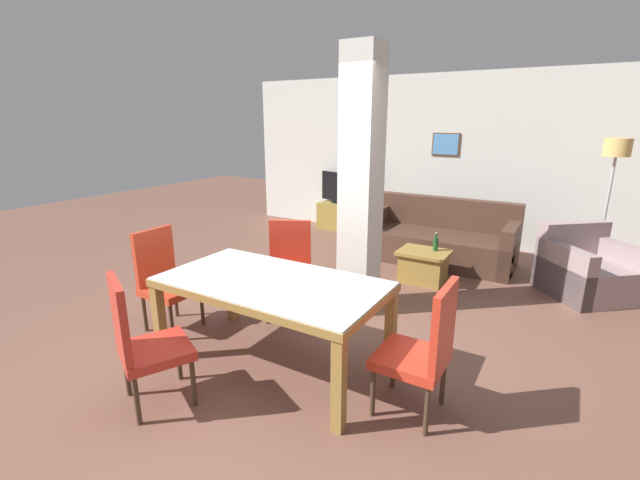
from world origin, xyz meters
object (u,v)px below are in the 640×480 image
object	(u,v)px
dining_chair_near_left	(142,340)
coffee_table	(423,266)
sofa	(439,241)
tv_screen	(344,189)
tv_stand	(343,217)
armchair	(587,271)
dining_chair_head_left	(165,277)
dining_chair_far_left	(289,266)
bottle	(436,244)
dining_table	(272,296)
dining_chair_head_right	(424,347)
floor_lamp	(615,162)

from	to	relation	value
dining_chair_near_left	coffee_table	distance (m)	3.54
sofa	tv_screen	xyz separation A→B (m)	(-2.02, 0.85, 0.47)
tv_stand	armchair	bearing A→B (deg)	-17.59
dining_chair_head_left	tv_screen	bearing A→B (deg)	-175.91
dining_chair_far_left	bottle	xyz separation A→B (m)	(1.05, 1.70, -0.02)
dining_chair_far_left	tv_screen	bearing A→B (deg)	-98.25
dining_table	tv_screen	bearing A→B (deg)	110.61
dining_table	dining_chair_head_right	distance (m)	1.27
dining_chair_near_left	tv_stand	size ratio (longest dim) A/B	1.06
dining_chair_head_left	armchair	world-z (taller)	dining_chair_head_left
armchair	tv_stand	size ratio (longest dim) A/B	1.30
dining_table	dining_chair_head_right	xyz separation A→B (m)	(1.27, 0.00, -0.09)
dining_chair_head_right	dining_chair_head_left	world-z (taller)	same
dining_chair_head_left	armchair	distance (m)	4.71
dining_chair_far_left	bottle	distance (m)	2.00
coffee_table	floor_lamp	distance (m)	2.68
floor_lamp	dining_chair_head_left	bearing A→B (deg)	-133.30
floor_lamp	bottle	bearing A→B (deg)	-143.19
armchair	tv_stand	bearing A→B (deg)	-58.29
dining_chair_head_right	sofa	bearing A→B (deg)	14.07
bottle	tv_screen	xyz separation A→B (m)	(-2.21, 1.72, 0.27)
dining_chair_head_left	armchair	size ratio (longest dim) A/B	0.82
dining_table	bottle	world-z (taller)	dining_table
dining_table	bottle	bearing A→B (deg)	76.94
dining_table	tv_stand	distance (m)	4.60
dining_chair_far_left	bottle	size ratio (longest dim) A/B	4.19
dining_chair_far_left	dining_chair_head_left	size ratio (longest dim) A/B	1.00
dining_chair_near_left	bottle	size ratio (longest dim) A/B	4.19
dining_chair_near_left	armchair	bearing A→B (deg)	82.07
dining_chair_head_left	floor_lamp	xyz separation A→B (m)	(3.68, 3.91, 0.97)
sofa	tv_screen	size ratio (longest dim) A/B	1.94
dining_table	floor_lamp	world-z (taller)	floor_lamp
dining_chair_far_left	dining_chair_near_left	bearing A→B (deg)	62.95
sofa	tv_screen	distance (m)	2.24
dining_chair_head_right	coffee_table	bearing A→B (deg)	17.47
dining_chair_near_left	floor_lamp	bearing A→B (deg)	85.87
dining_chair_near_left	coffee_table	bearing A→B (deg)	100.86
tv_screen	bottle	bearing A→B (deg)	158.79
dining_chair_far_left	tv_stand	distance (m)	3.62
dining_chair_head_left	sofa	distance (m)	3.86
dining_chair_far_left	floor_lamp	distance (m)	4.25
dining_chair_near_left	coffee_table	size ratio (longest dim) A/B	1.60
dining_chair_head_right	coffee_table	size ratio (longest dim) A/B	1.60
armchair	tv_screen	size ratio (longest dim) A/B	1.12
dining_chair_far_left	dining_chair_head_right	distance (m)	1.93
dining_chair_head_left	armchair	xyz separation A→B (m)	(3.56, 3.07, -0.23)
tv_stand	floor_lamp	world-z (taller)	floor_lamp
armchair	tv_screen	xyz separation A→B (m)	(-3.87, 1.23, 0.48)
dining_chair_near_left	dining_chair_head_left	bearing A→B (deg)	159.63
dining_chair_head_right	floor_lamp	distance (m)	4.17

